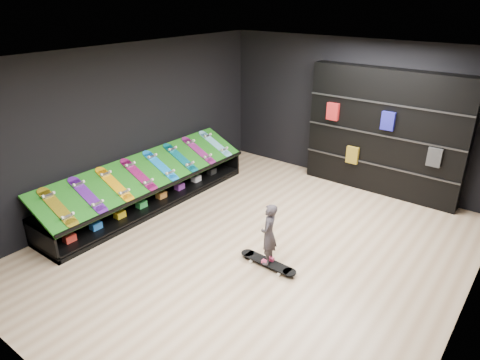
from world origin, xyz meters
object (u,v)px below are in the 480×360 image
Objects in this scene: display_rack at (150,193)px; back_shelving at (384,133)px; floor_skateboard at (268,264)px; child at (268,245)px.

display_rack is 1.44× the size of back_shelving.
floor_skateboard is (-0.29, -3.65, -1.21)m from back_shelving.
floor_skateboard is (2.99, -0.33, -0.21)m from display_rack.
display_rack is at bearing -134.62° from back_shelving.
child is (2.99, -0.33, 0.13)m from display_rack.
back_shelving is 3.19× the size of floor_skateboard.
child is at bearing -178.12° from floor_skateboard.
floor_skateboard is 0.33m from child.
display_rack is at bearing 175.55° from floor_skateboard.
child is (-0.00, 0.00, 0.33)m from floor_skateboard.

